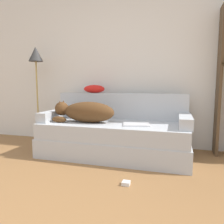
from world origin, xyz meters
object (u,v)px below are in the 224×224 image
object	(u,v)px
dog	(85,112)
throw_pillow	(94,89)
couch	(114,139)
laptop	(136,124)
power_adapter	(126,183)
floor_lamp	(36,64)

from	to	relation	value
dog	throw_pillow	xyz separation A→B (m)	(-0.04, 0.45, 0.29)
couch	laptop	bearing A→B (deg)	-19.17
dog	power_adapter	bearing A→B (deg)	-45.24
throw_pillow	floor_lamp	bearing A→B (deg)	-175.54
dog	couch	bearing A→B (deg)	12.67
throw_pillow	dog	bearing A→B (deg)	-84.61
laptop	floor_lamp	size ratio (longest dim) A/B	0.24
dog	laptop	xyz separation A→B (m)	(0.69, -0.03, -0.13)
dog	throw_pillow	world-z (taller)	throw_pillow
floor_lamp	power_adapter	world-z (taller)	floor_lamp
dog	floor_lamp	distance (m)	1.26
dog	floor_lamp	xyz separation A→B (m)	(-0.99, 0.38, 0.68)
laptop	throw_pillow	xyz separation A→B (m)	(-0.73, 0.48, 0.42)
throw_pillow	floor_lamp	distance (m)	1.02
couch	power_adapter	size ratio (longest dim) A/B	26.58
throw_pillow	power_adapter	xyz separation A→B (m)	(0.77, -1.18, -0.86)
couch	laptop	distance (m)	0.41
laptop	floor_lamp	world-z (taller)	floor_lamp
throw_pillow	couch	bearing A→B (deg)	-41.41
throw_pillow	power_adapter	world-z (taller)	throw_pillow
dog	floor_lamp	world-z (taller)	floor_lamp
laptop	power_adapter	world-z (taller)	laptop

